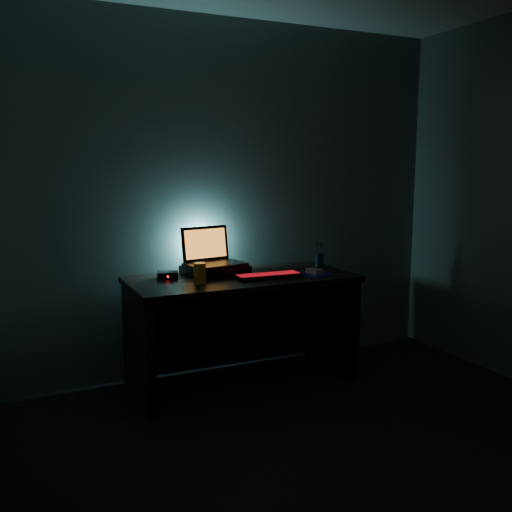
{
  "coord_description": "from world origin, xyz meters",
  "views": [
    {
      "loc": [
        -1.48,
        -1.82,
        1.48
      ],
      "look_at": [
        0.08,
        1.57,
        0.89
      ],
      "focal_mm": 40.0,
      "sensor_mm": 36.0,
      "label": 1
    }
  ],
  "objects_px": {
    "mouse": "(314,271)",
    "juice_glass": "(200,273)",
    "router": "(168,275)",
    "keyboard": "(268,276)",
    "pen_cup": "(319,260)",
    "laptop": "(211,256)"
  },
  "relations": [
    {
      "from": "pen_cup",
      "to": "juice_glass",
      "type": "distance_m",
      "value": 1.04
    },
    {
      "from": "keyboard",
      "to": "mouse",
      "type": "distance_m",
      "value": 0.34
    },
    {
      "from": "mouse",
      "to": "pen_cup",
      "type": "height_order",
      "value": "pen_cup"
    },
    {
      "from": "laptop",
      "to": "juice_glass",
      "type": "height_order",
      "value": "laptop"
    },
    {
      "from": "pen_cup",
      "to": "juice_glass",
      "type": "xyz_separation_m",
      "value": [
        -1.01,
        -0.24,
        0.02
      ]
    },
    {
      "from": "keyboard",
      "to": "juice_glass",
      "type": "distance_m",
      "value": 0.48
    },
    {
      "from": "laptop",
      "to": "juice_glass",
      "type": "relative_size",
      "value": 3.19
    },
    {
      "from": "keyboard",
      "to": "router",
      "type": "bearing_deg",
      "value": 159.32
    },
    {
      "from": "juice_glass",
      "to": "router",
      "type": "relative_size",
      "value": 0.82
    },
    {
      "from": "mouse",
      "to": "juice_glass",
      "type": "xyz_separation_m",
      "value": [
        -0.81,
        0.03,
        0.05
      ]
    },
    {
      "from": "laptop",
      "to": "router",
      "type": "height_order",
      "value": "laptop"
    },
    {
      "from": "mouse",
      "to": "router",
      "type": "relative_size",
      "value": 0.7
    },
    {
      "from": "laptop",
      "to": "pen_cup",
      "type": "relative_size",
      "value": 4.73
    },
    {
      "from": "keyboard",
      "to": "mouse",
      "type": "bearing_deg",
      "value": -2.01
    },
    {
      "from": "laptop",
      "to": "juice_glass",
      "type": "xyz_separation_m",
      "value": [
        -0.19,
        -0.31,
        -0.05
      ]
    },
    {
      "from": "laptop",
      "to": "keyboard",
      "type": "xyz_separation_m",
      "value": [
        0.29,
        -0.31,
        -0.11
      ]
    },
    {
      "from": "juice_glass",
      "to": "router",
      "type": "distance_m",
      "value": 0.29
    },
    {
      "from": "laptop",
      "to": "keyboard",
      "type": "height_order",
      "value": "laptop"
    },
    {
      "from": "keyboard",
      "to": "juice_glass",
      "type": "height_order",
      "value": "juice_glass"
    },
    {
      "from": "juice_glass",
      "to": "router",
      "type": "bearing_deg",
      "value": 118.51
    },
    {
      "from": "router",
      "to": "pen_cup",
      "type": "bearing_deg",
      "value": 15.57
    },
    {
      "from": "laptop",
      "to": "mouse",
      "type": "distance_m",
      "value": 0.71
    }
  ]
}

